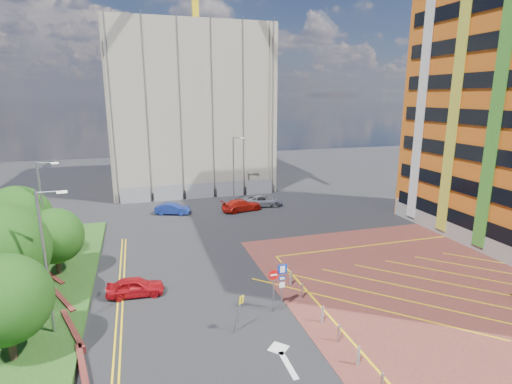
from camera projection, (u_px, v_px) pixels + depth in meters
name	position (u px, v px, depth m)	size (l,w,h in m)	color
ground	(279.00, 319.00, 23.73)	(140.00, 140.00, 0.00)	black
forecourt	(469.00, 288.00, 27.64)	(26.00, 26.00, 0.02)	maroon
retaining_wall	(68.00, 331.00, 22.25)	(6.06, 20.33, 0.40)	maroon
tree_a	(4.00, 300.00, 19.00)	(4.40, 4.40, 5.41)	#3D2B1C
tree_c	(55.00, 236.00, 28.52)	(4.00, 4.00, 4.90)	#3D2B1C
tree_d	(18.00, 219.00, 30.31)	(5.00, 5.00, 6.08)	#3D2B1C
lamp_left_near	(46.00, 258.00, 21.03)	(1.53, 0.16, 8.00)	#9EA0A8
lamp_left_far	(44.00, 210.00, 29.77)	(1.53, 0.16, 8.00)	#9EA0A8
lamp_back	(234.00, 166.00, 49.91)	(1.53, 0.16, 8.00)	#9EA0A8
sign_cluster	(279.00, 282.00, 24.27)	(1.17, 0.12, 3.20)	#9EA0A8
warning_sign	(239.00, 309.00, 22.14)	(0.73, 0.41, 2.25)	#9EA0A8
bollard_row	(328.00, 321.00, 22.71)	(0.14, 11.14, 0.90)	#9EA0A8
construction_building	(187.00, 109.00, 58.37)	(21.20, 19.20, 22.00)	#9E9782
construction_fence	(208.00, 190.00, 51.70)	(21.60, 0.06, 2.00)	gray
car_red_left	(135.00, 287.00, 26.46)	(1.49, 3.71, 1.26)	red
car_blue_back	(173.00, 209.00, 44.63)	(1.33, 3.82, 1.26)	navy
car_red_back	(242.00, 205.00, 45.91)	(1.90, 4.67, 1.36)	red
car_silver_back	(262.00, 201.00, 47.92)	(2.20, 4.77, 1.33)	#A0A1A7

